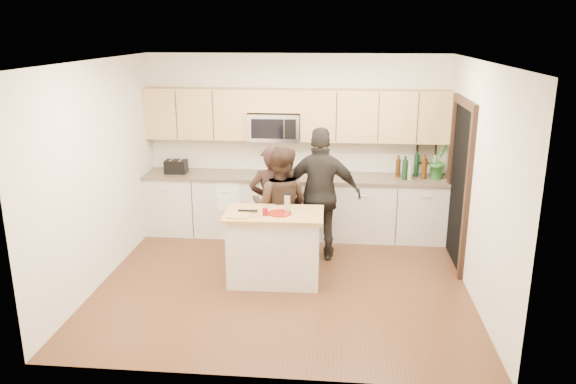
# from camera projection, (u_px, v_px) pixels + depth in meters

# --- Properties ---
(floor) EXTENTS (4.50, 4.50, 0.00)m
(floor) POSITION_uv_depth(u_px,v_px,m) (283.00, 282.00, 7.01)
(floor) COLOR #53321C
(floor) RESTS_ON ground
(room_shell) EXTENTS (4.52, 4.02, 2.71)m
(room_shell) POSITION_uv_depth(u_px,v_px,m) (283.00, 146.00, 6.52)
(room_shell) COLOR beige
(room_shell) RESTS_ON ground
(back_cabinetry) EXTENTS (4.50, 0.66, 0.94)m
(back_cabinetry) POSITION_uv_depth(u_px,v_px,m) (294.00, 205.00, 8.49)
(back_cabinetry) COLOR beige
(back_cabinetry) RESTS_ON ground
(upper_cabinetry) EXTENTS (4.50, 0.33, 0.75)m
(upper_cabinetry) POSITION_uv_depth(u_px,v_px,m) (298.00, 114.00, 8.24)
(upper_cabinetry) COLOR tan
(upper_cabinetry) RESTS_ON ground
(microwave) EXTENTS (0.76, 0.41, 0.40)m
(microwave) POSITION_uv_depth(u_px,v_px,m) (274.00, 127.00, 8.29)
(microwave) COLOR silver
(microwave) RESTS_ON ground
(doorway) EXTENTS (0.06, 1.25, 2.20)m
(doorway) POSITION_uv_depth(u_px,v_px,m) (459.00, 179.00, 7.35)
(doorway) COLOR black
(doorway) RESTS_ON ground
(framed_picture) EXTENTS (0.30, 0.03, 0.38)m
(framed_picture) POSITION_uv_depth(u_px,v_px,m) (426.00, 152.00, 8.37)
(framed_picture) COLOR black
(framed_picture) RESTS_ON ground
(dish_towel) EXTENTS (0.34, 0.60, 0.48)m
(dish_towel) POSITION_uv_depth(u_px,v_px,m) (230.00, 186.00, 8.31)
(dish_towel) COLOR white
(dish_towel) RESTS_ON ground
(island) EXTENTS (1.21, 0.72, 0.90)m
(island) POSITION_uv_depth(u_px,v_px,m) (274.00, 247.00, 6.93)
(island) COLOR beige
(island) RESTS_ON ground
(red_plate) EXTENTS (0.28, 0.28, 0.02)m
(red_plate) POSITION_uv_depth(u_px,v_px,m) (280.00, 213.00, 6.76)
(red_plate) COLOR maroon
(red_plate) RESTS_ON island
(box_grater) EXTENTS (0.08, 0.07, 0.24)m
(box_grater) POSITION_uv_depth(u_px,v_px,m) (287.00, 202.00, 6.75)
(box_grater) COLOR silver
(box_grater) RESTS_ON red_plate
(drink_glass) EXTENTS (0.07, 0.07, 0.09)m
(drink_glass) POSITION_uv_depth(u_px,v_px,m) (265.00, 212.00, 6.69)
(drink_glass) COLOR maroon
(drink_glass) RESTS_ON island
(cutting_board) EXTENTS (0.27, 0.20, 0.02)m
(cutting_board) POSITION_uv_depth(u_px,v_px,m) (238.00, 216.00, 6.66)
(cutting_board) COLOR #A67B45
(cutting_board) RESTS_ON island
(tongs) EXTENTS (0.24, 0.03, 0.02)m
(tongs) POSITION_uv_depth(u_px,v_px,m) (248.00, 211.00, 6.79)
(tongs) COLOR black
(tongs) RESTS_ON cutting_board
(knife) EXTENTS (0.23, 0.02, 0.01)m
(knife) POSITION_uv_depth(u_px,v_px,m) (250.00, 216.00, 6.62)
(knife) COLOR silver
(knife) RESTS_ON cutting_board
(toaster) EXTENTS (0.32, 0.22, 0.20)m
(toaster) POSITION_uv_depth(u_px,v_px,m) (176.00, 167.00, 8.47)
(toaster) COLOR black
(toaster) RESTS_ON back_cabinetry
(bottle_cluster) EXTENTS (0.61, 0.28, 0.39)m
(bottle_cluster) POSITION_uv_depth(u_px,v_px,m) (416.00, 166.00, 8.18)
(bottle_cluster) COLOR #3E210B
(bottle_cluster) RESTS_ON back_cabinetry
(orchid) EXTENTS (0.37, 0.36, 0.53)m
(orchid) POSITION_uv_depth(u_px,v_px,m) (439.00, 161.00, 8.13)
(orchid) COLOR #2E732E
(orchid) RESTS_ON back_cabinetry
(woman_left) EXTENTS (0.65, 0.51, 1.59)m
(woman_left) POSITION_uv_depth(u_px,v_px,m) (271.00, 204.00, 7.49)
(woman_left) COLOR black
(woman_left) RESTS_ON ground
(woman_center) EXTENTS (0.85, 0.70, 1.60)m
(woman_center) POSITION_uv_depth(u_px,v_px,m) (280.00, 207.00, 7.36)
(woman_center) COLOR black
(woman_center) RESTS_ON ground
(woman_right) EXTENTS (1.07, 0.46, 1.82)m
(woman_right) POSITION_uv_depth(u_px,v_px,m) (321.00, 195.00, 7.51)
(woman_right) COLOR black
(woman_right) RESTS_ON ground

